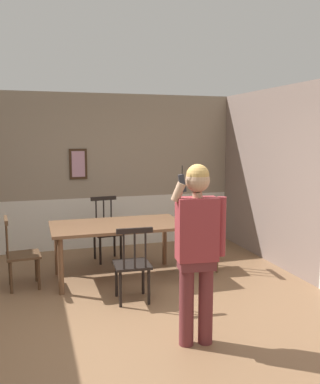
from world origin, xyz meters
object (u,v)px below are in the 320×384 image
at_px(chair_near_window, 133,264).
at_px(chair_at_table_head, 20,254).
at_px(dining_table, 118,230).
at_px(chair_by_doorway, 204,238).
at_px(chair_opposite_corner, 107,231).
at_px(person_figure, 198,243).

height_order(chair_near_window, chair_at_table_head, chair_at_table_head).
xyz_separation_m(dining_table, chair_by_doorway, (1.30, -0.00, -0.21)).
bearing_deg(chair_opposite_corner, chair_by_doorway, 139.08).
height_order(chair_by_doorway, person_figure, person_figure).
xyz_separation_m(chair_near_window, chair_opposite_corner, (-0.00, 1.77, 0.01)).
bearing_deg(chair_near_window, person_figure, -70.23).
height_order(chair_near_window, person_figure, person_figure).
bearing_deg(chair_by_doorway, dining_table, 95.71).
bearing_deg(person_figure, chair_by_doorway, -108.37).
bearing_deg(chair_by_doorway, chair_opposite_corner, 61.55).
relative_size(chair_near_window, chair_at_table_head, 0.99).
bearing_deg(person_figure, chair_near_window, -67.10).
distance_m(chair_by_doorway, chair_opposite_corner, 1.58).
relative_size(chair_near_window, chair_by_doorway, 0.96).
xyz_separation_m(dining_table, chair_opposite_corner, (-0.01, 0.89, -0.21)).
bearing_deg(person_figure, chair_opposite_corner, -76.76).
height_order(dining_table, chair_near_window, chair_near_window).
relative_size(dining_table, chair_by_doorway, 1.85).
xyz_separation_m(chair_near_window, person_figure, (0.35, -1.18, 0.54)).
relative_size(chair_opposite_corner, person_figure, 0.58).
bearing_deg(chair_at_table_head, chair_opposite_corner, 119.72).
xyz_separation_m(dining_table, chair_near_window, (-0.00, -0.89, -0.22)).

